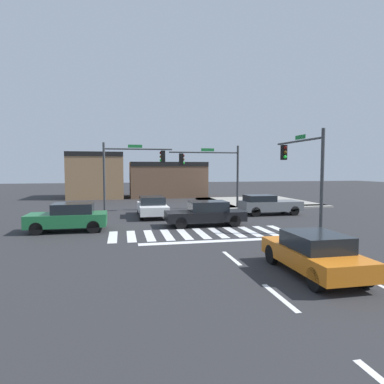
% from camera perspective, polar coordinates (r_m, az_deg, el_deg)
% --- Properties ---
extents(ground_plane, '(120.00, 120.00, 0.00)m').
position_cam_1_polar(ground_plane, '(22.22, -1.12, -4.84)').
color(ground_plane, '#2B2B2D').
extents(crosswalk_near, '(9.55, 2.96, 0.01)m').
position_cam_1_polar(crosswalk_near, '(17.88, 1.59, -7.01)').
color(crosswalk_near, silver).
rests_on(crosswalk_near, ground_plane).
extents(lane_markings, '(6.80, 18.75, 0.01)m').
position_cam_1_polar(lane_markings, '(11.92, 15.18, -12.83)').
color(lane_markings, white).
rests_on(lane_markings, ground_plane).
extents(bike_detector_marking, '(1.07, 1.07, 0.01)m').
position_cam_1_polar(bike_detector_marking, '(14.35, 14.43, -9.92)').
color(bike_detector_marking, yellow).
rests_on(bike_detector_marking, ground_plane).
extents(curb_corner_northeast, '(10.00, 10.60, 0.15)m').
position_cam_1_polar(curb_corner_northeast, '(33.61, 10.20, -1.75)').
color(curb_corner_northeast, '#9E998E').
rests_on(curb_corner_northeast, ground_plane).
extents(storefront_row, '(15.74, 7.03, 5.24)m').
position_cam_1_polar(storefront_row, '(40.67, -10.43, 2.51)').
color(storefront_row, '#93704C').
rests_on(storefront_row, ground_plane).
extents(traffic_signal_southeast, '(0.32, 5.15, 5.50)m').
position_cam_1_polar(traffic_signal_southeast, '(20.31, 18.30, 4.84)').
color(traffic_signal_southeast, '#383A3D').
rests_on(traffic_signal_southeast, ground_plane).
extents(traffic_signal_northeast, '(5.93, 0.32, 5.33)m').
position_cam_1_polar(traffic_signal_northeast, '(27.99, 3.41, 4.47)').
color(traffic_signal_northeast, '#383A3D').
rests_on(traffic_signal_northeast, ground_plane).
extents(traffic_signal_northwest, '(5.38, 0.32, 5.41)m').
position_cam_1_polar(traffic_signal_northwest, '(26.76, -10.26, 4.65)').
color(traffic_signal_northwest, '#383A3D').
rests_on(traffic_signal_northwest, ground_plane).
extents(car_white, '(1.91, 4.68, 1.43)m').
position_cam_1_polar(car_white, '(24.09, -6.80, -2.41)').
color(car_white, white).
rests_on(car_white, ground_plane).
extents(car_orange, '(1.78, 4.14, 1.37)m').
position_cam_1_polar(car_orange, '(11.70, 19.98, -9.70)').
color(car_orange, orange).
rests_on(car_orange, ground_plane).
extents(car_black, '(4.70, 1.81, 1.47)m').
position_cam_1_polar(car_black, '(20.14, 2.36, -3.63)').
color(car_black, black).
rests_on(car_black, ground_plane).
extents(car_gray, '(4.42, 1.91, 1.47)m').
position_cam_1_polar(car_gray, '(25.50, 12.78, -2.07)').
color(car_gray, slate).
rests_on(car_gray, ground_plane).
extents(car_green, '(4.14, 1.87, 1.54)m').
position_cam_1_polar(car_green, '(19.52, -20.16, -4.01)').
color(car_green, '#1E6638').
rests_on(car_green, ground_plane).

